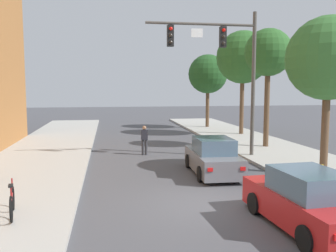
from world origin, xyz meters
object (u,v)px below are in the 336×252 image
Objects in this scene: bicycle_leaning at (12,202)px; street_tree_nearest at (328,59)px; car_lead_grey at (213,158)px; street_tree_farthest at (208,74)px; pedestrian_crossing_road at (144,139)px; traffic_signal_mast at (225,57)px; fire_hydrant at (322,174)px; street_tree_third at (243,58)px; car_following_red at (306,202)px; street_tree_second at (268,54)px.

bicycle_leaning is 0.27× the size of street_tree_nearest.
car_lead_grey is 18.34m from street_tree_farthest.
traffic_signal_mast is at bearing -22.96° from pedestrian_crossing_road.
fire_hydrant is 15.76m from street_tree_third.
car_following_red is 13.91m from street_tree_second.
traffic_signal_mast reaches higher than street_tree_nearest.
car_following_red is 11.74m from pedestrian_crossing_road.
pedestrian_crossing_road is (-3.17, 11.30, 0.19)m from car_following_red.
traffic_signal_mast is 4.29× the size of bicycle_leaning.
bicycle_leaning is at bearing -118.40° from street_tree_farthest.
street_tree_third reaches higher than fire_hydrant.
street_tree_second is (12.28, 10.32, 5.25)m from bicycle_leaning.
car_lead_grey is 0.65× the size of street_tree_nearest.
bicycle_leaning reaches higher than fire_hydrant.
fire_hydrant is at bearing -99.25° from street_tree_third.
street_tree_farthest is (-0.08, 18.17, 0.01)m from street_tree_nearest.
bicycle_leaning is (-7.85, 1.85, -0.18)m from car_following_red.
car_following_red is at bearing -83.74° from car_lead_grey.
street_tree_third is 1.20× the size of street_tree_farthest.
street_tree_nearest is (11.82, 3.55, 4.41)m from bicycle_leaning.
street_tree_third is at bearing -76.87° from street_tree_farthest.
car_following_red is 6.00× the size of fire_hydrant.
car_lead_grey is at bearing 142.22° from fire_hydrant.
bicycle_leaning is 25.08m from street_tree_farthest.
pedestrian_crossing_road is (-4.01, 1.70, -4.39)m from traffic_signal_mast.
street_tree_third is (12.99, 16.36, 5.50)m from bicycle_leaning.
car_following_red is 0.54× the size of street_tree_third.
bicycle_leaning is at bearing -128.45° from street_tree_third.
street_tree_nearest is (3.13, -4.20, -0.36)m from traffic_signal_mast.
car_lead_grey is 2.46× the size of bicycle_leaning.
car_following_red is at bearing -95.03° from traffic_signal_mast.
car_lead_grey reaches higher than fire_hydrant.
street_tree_nearest reaches higher than car_following_red.
traffic_signal_mast is 14.30m from street_tree_farthest.
traffic_signal_mast is at bearing -102.30° from street_tree_farthest.
traffic_signal_mast is 5.25m from street_tree_nearest.
bicycle_leaning is 0.22× the size of street_tree_third.
car_following_red is at bearing -99.37° from street_tree_farthest.
street_tree_third reaches higher than car_following_red.
pedestrian_crossing_road is at bearing -173.41° from street_tree_second.
traffic_signal_mast is 9.66m from street_tree_third.
street_tree_second is at bearing 6.59° from pedestrian_crossing_road.
car_following_red is 2.64× the size of pedestrian_crossing_road.
street_tree_third reaches higher than car_lead_grey.
car_lead_grey reaches higher than bicycle_leaning.
street_tree_second is 6.09m from street_tree_third.
traffic_signal_mast is 10.67m from car_following_red.
car_following_red is at bearing -109.97° from street_tree_second.
pedestrian_crossing_road is 10.10m from street_tree_nearest.
street_tree_third is (4.30, 8.62, 0.74)m from traffic_signal_mast.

